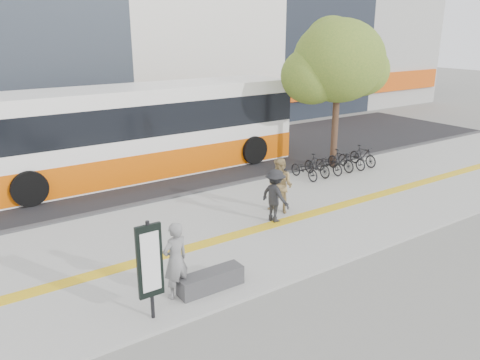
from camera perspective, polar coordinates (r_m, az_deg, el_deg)
ground at (r=13.72m, az=3.33°, el=-7.87°), size 120.00×120.00×0.00m
sidewalk at (r=14.81m, az=-0.22°, el=-5.67°), size 40.00×7.00×0.08m
tactile_strip at (r=14.41m, az=0.90°, el=-6.16°), size 40.00×0.45×0.01m
street at (r=21.08m, az=-11.74°, el=1.14°), size 40.00×8.00×0.06m
curb at (r=17.60m, az=-6.63°, el=-1.80°), size 40.00×0.25×0.14m
bench at (r=11.40m, az=-3.50°, el=-11.85°), size 1.60×0.45×0.45m
signboard at (r=10.02m, az=-10.67°, el=-9.65°), size 0.55×0.10×2.20m
street_tree at (r=20.81m, az=11.40°, el=13.54°), size 4.40×3.80×6.31m
bus at (r=20.17m, az=-11.76°, el=5.46°), size 13.55×3.21×3.61m
bicycle_row at (r=20.50m, az=11.18°, el=2.09°), size 3.88×1.55×0.90m
seated_woman at (r=10.87m, az=-7.70°, el=-9.46°), size 0.73×0.55×1.81m
pedestrian_tan at (r=15.63m, az=4.82°, el=-0.70°), size 0.96×1.07×1.83m
pedestrian_dark at (r=14.93m, az=4.21°, el=-1.87°), size 0.75×1.16×1.69m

